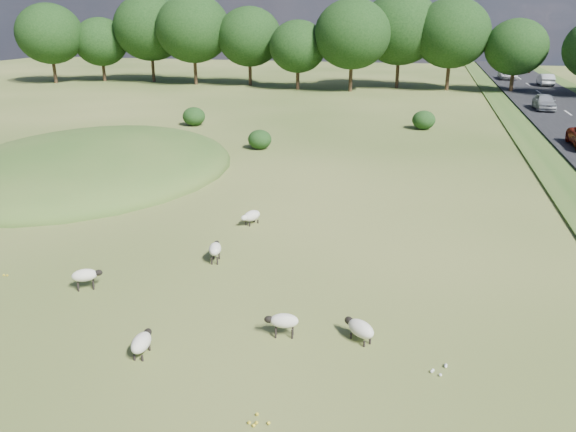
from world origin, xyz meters
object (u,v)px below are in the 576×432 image
object	(u,v)px
sheep_3	(85,275)
sheep_5	(283,321)
sheep_4	(142,342)
car_5	(508,74)
sheep_2	(215,249)
car_0	(544,102)
sheep_1	(360,328)
sheep_0	(251,216)
car_1	(546,80)
car_4	(524,68)

from	to	relation	value
sheep_3	sheep_5	distance (m)	7.28
sheep_4	car_5	size ratio (longest dim) A/B	0.22
sheep_2	car_0	world-z (taller)	car_0
sheep_1	sheep_3	world-z (taller)	sheep_3
sheep_0	car_1	distance (m)	61.82
sheep_4	car_1	size ratio (longest dim) A/B	0.24
sheep_1	car_5	distance (m)	74.32
sheep_0	car_1	size ratio (longest dim) A/B	0.25
sheep_0	car_1	bearing A→B (deg)	-174.43
sheep_2	sheep_3	xyz separation A→B (m)	(-3.42, -3.15, -0.01)
sheep_1	car_1	xyz separation A→B (m)	(16.09, 66.12, 0.60)
sheep_1	sheep_4	size ratio (longest dim) A/B	0.99
sheep_2	car_0	bearing A→B (deg)	-36.96
sheep_2	sheep_4	distance (m)	6.27
car_1	sheep_3	bearing A→B (deg)	68.68
car_0	car_4	world-z (taller)	car_0
sheep_3	car_5	world-z (taller)	car_5
sheep_2	car_5	world-z (taller)	car_5
sheep_5	sheep_4	bearing A→B (deg)	17.55
car_5	sheep_1	bearing A→B (deg)	-99.52
sheep_0	sheep_5	world-z (taller)	sheep_5
car_1	car_5	size ratio (longest dim) A/B	0.92
sheep_5	car_4	bearing A→B (deg)	-111.89
sheep_0	sheep_2	bearing A→B (deg)	24.56
car_5	sheep_3	bearing A→B (deg)	-106.65
sheep_0	car_0	world-z (taller)	car_0
sheep_4	car_4	xyz separation A→B (m)	(21.74, 87.22, 0.47)
sheep_4	car_5	bearing A→B (deg)	-18.71
sheep_0	sheep_4	world-z (taller)	sheep_0
sheep_2	car_0	size ratio (longest dim) A/B	0.24
sheep_1	sheep_4	distance (m)	6.02
sheep_0	sheep_3	bearing A→B (deg)	0.33
sheep_2	sheep_4	size ratio (longest dim) A/B	0.99
sheep_1	sheep_3	distance (m)	9.37
car_1	car_5	world-z (taller)	car_1
car_0	car_5	distance (m)	28.72
sheep_1	sheep_5	world-z (taller)	sheep_5
car_5	sheep_2	bearing A→B (deg)	-104.75
sheep_3	car_0	distance (m)	48.62
car_0	sheep_3	bearing A→B (deg)	-116.39
sheep_0	car_4	distance (m)	79.88
sheep_1	sheep_3	bearing A→B (deg)	32.95
sheep_1	sheep_4	world-z (taller)	sheep_1
sheep_2	car_0	xyz separation A→B (m)	(18.20, 40.40, 0.48)
car_0	sheep_5	bearing A→B (deg)	-107.86
sheep_1	sheep_2	bearing A→B (deg)	3.96
sheep_1	sheep_2	size ratio (longest dim) A/B	1.00
sheep_4	sheep_5	xyz separation A→B (m)	(3.49, 1.80, 0.11)
sheep_5	car_4	distance (m)	87.34
sheep_1	car_5	world-z (taller)	car_5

